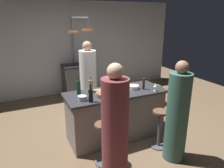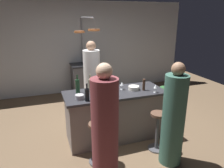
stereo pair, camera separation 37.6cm
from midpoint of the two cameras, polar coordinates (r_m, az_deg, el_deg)
The scene contains 22 objects.
ground_plane at distance 4.15m, azimuth 3.38°, elevation -13.92°, with size 9.00×9.00×0.00m, color brown.
back_wall at distance 6.31m, azimuth -6.53°, elevation 9.71°, with size 6.40×0.16×2.60m, color #B2B7BC.
kitchen_island at distance 3.93m, azimuth 3.50°, elevation -8.30°, with size 1.80×0.72×0.90m.
stove_range at distance 6.11m, azimuth -5.40°, elevation 1.28°, with size 0.80×0.64×0.89m.
chef at distance 4.64m, azimuth -3.10°, elevation 0.32°, with size 0.36×0.36×1.70m.
bar_stool_right at distance 3.72m, azimuth 15.07°, elevation -11.88°, with size 0.28×0.28×0.68m.
guest_right at distance 3.33m, azimuth 19.42°, elevation -8.95°, with size 0.34×0.34×1.59m.
bar_stool_left at distance 3.31m, azimuth -0.58°, elevation -15.28°, with size 0.28×0.28×0.68m.
guest_left at distance 2.78m, azimuth 2.03°, elevation -12.58°, with size 0.35×0.35×1.67m.
overhead_pot_rack at distance 5.45m, azimuth -5.12°, elevation 11.98°, with size 0.61×1.36×2.17m.
potted_plant at distance 5.54m, azimuth 15.58°, elevation -2.74°, with size 0.36×0.36×0.52m.
cutting_board at distance 3.79m, azimuth 0.28°, elevation -1.75°, with size 0.32×0.22×0.02m, color #997047.
pepper_mill at distance 3.87m, azimuth 11.36°, elevation -0.24°, with size 0.05×0.05×0.21m, color #382319.
wine_bottle_green at distance 3.67m, azimuth -6.37°, elevation -0.59°, with size 0.07×0.07×0.33m.
wine_bottle_rose at distance 3.54m, azimuth 2.79°, elevation -1.31°, with size 0.07×0.07×0.31m.
wine_bottle_dark at distance 3.32m, azimuth -3.52°, elevation -2.90°, with size 0.07×0.07×0.29m.
wine_bottle_white at distance 3.74m, azimuth -3.02°, elevation -0.33°, with size 0.07×0.07×0.30m.
wine_glass_by_chef at distance 3.85m, azimuth 5.50°, elevation -0.05°, with size 0.07×0.07×0.15m.
wine_glass_near_right_guest at distance 3.80m, azimuth 14.47°, elevation -0.79°, with size 0.07×0.07×0.15m.
mixing_bowl_ceramic at distance 3.89m, azimuth 8.67°, elevation -1.09°, with size 0.20×0.20×0.07m, color silver.
mixing_bowl_wooden at distance 3.52m, azimuth -0.08°, elevation -2.97°, with size 0.19×0.19×0.06m, color brown.
mixing_bowl_steel at distance 3.43m, azimuth -5.66°, elevation -3.53°, with size 0.15×0.15×0.07m, color #B7B7BC.
Camera 2 is at (-1.22, -3.31, 2.18)m, focal length 33.87 mm.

